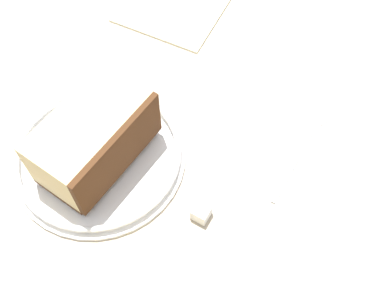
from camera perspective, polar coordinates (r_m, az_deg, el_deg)
The scene contains 6 objects.
ground_plane at distance 49.57cm, azimuth -5.01°, elevation -6.58°, with size 155.62×155.62×3.33cm, color tan.
small_plate at distance 49.85cm, azimuth -11.12°, elevation -1.30°, with size 17.88×17.88×1.59cm.
cake_slice at distance 46.80cm, azimuth -11.57°, elevation 0.60°, with size 9.96×13.42×6.52cm.
teaspoon at distance 52.58cm, azimuth 14.17°, elevation 1.63°, with size 4.02×13.51×0.80cm.
folded_napkin at distance 62.90cm, azimuth -2.39°, elevation 16.02°, with size 12.16×10.82×0.60cm, color beige.
sugar_cube at distance 46.14cm, azimuth 1.09°, elevation -8.19°, with size 1.60×1.60×1.60cm, color white.
Camera 1 is at (10.40, -17.71, 43.45)cm, focal length 44.64 mm.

